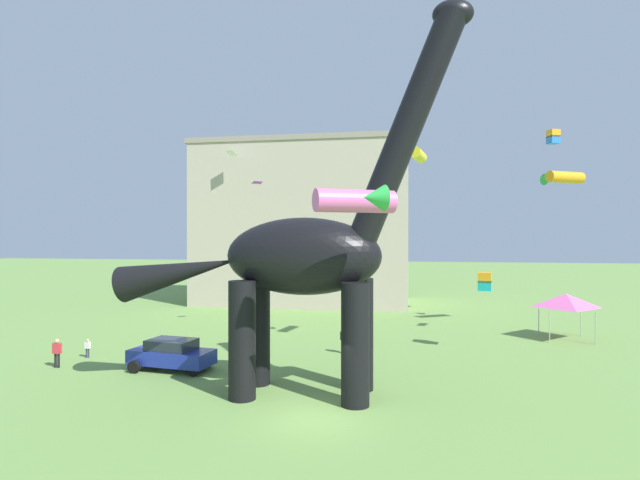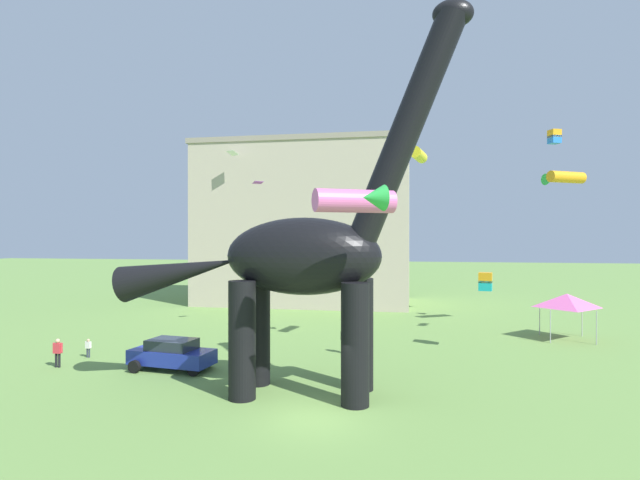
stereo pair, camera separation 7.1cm
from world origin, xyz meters
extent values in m
plane|color=#6B9347|center=(0.00, 0.00, 0.00)|extent=(240.00, 240.00, 0.00)
cylinder|color=black|center=(1.40, 3.81, 2.45)|extent=(1.13, 1.13, 4.90)
cylinder|color=black|center=(1.40, 1.65, 2.45)|extent=(1.13, 1.13, 4.90)
cylinder|color=black|center=(-3.30, 3.81, 2.45)|extent=(1.13, 1.13, 4.90)
cylinder|color=black|center=(-3.30, 1.65, 2.45)|extent=(1.13, 1.13, 4.90)
ellipsoid|color=black|center=(-0.95, 2.73, 5.89)|extent=(6.71, 2.89, 3.30)
cylinder|color=black|center=(3.40, 2.73, 11.18)|extent=(4.82, 1.24, 9.55)
ellipsoid|color=black|center=(5.24, 2.73, 15.72)|extent=(1.65, 1.03, 1.13)
cone|color=black|center=(-6.57, 2.73, 5.14)|extent=(5.89, 1.65, 2.79)
cube|color=navy|center=(-8.29, 5.40, 0.67)|extent=(4.40, 2.33, 0.72)
cube|color=#232B35|center=(-8.29, 5.40, 1.29)|extent=(2.46, 1.86, 0.52)
cylinder|color=black|center=(-6.74, 6.29, 0.31)|extent=(0.64, 0.30, 0.62)
cylinder|color=black|center=(-6.74, 4.51, 0.31)|extent=(0.64, 0.30, 0.62)
cylinder|color=black|center=(-9.85, 6.29, 0.31)|extent=(0.64, 0.30, 0.62)
cylinder|color=black|center=(-9.85, 4.51, 0.31)|extent=(0.64, 0.30, 0.62)
cylinder|color=#2D3347|center=(-14.16, 7.01, 0.26)|extent=(0.09, 0.09, 0.51)
cylinder|color=#2D3347|center=(-14.04, 7.01, 0.26)|extent=(0.09, 0.09, 0.51)
cube|color=silver|center=(-14.10, 7.01, 0.70)|extent=(0.28, 0.17, 0.36)
sphere|color=tan|center=(-14.10, 7.01, 0.96)|extent=(0.16, 0.16, 0.16)
cylinder|color=silver|center=(-14.26, 7.01, 0.71)|extent=(0.07, 0.07, 0.35)
cylinder|color=silver|center=(-13.94, 7.01, 0.71)|extent=(0.07, 0.07, 0.35)
cylinder|color=black|center=(-14.39, 4.80, 0.37)|extent=(0.12, 0.12, 0.73)
cylinder|color=black|center=(-14.21, 4.80, 0.37)|extent=(0.12, 0.12, 0.73)
cube|color=#D1333D|center=(-14.30, 4.80, 0.99)|extent=(0.40, 0.24, 0.52)
sphere|color=tan|center=(-14.30, 4.80, 1.37)|extent=(0.23, 0.23, 0.23)
cylinder|color=#D1333D|center=(-14.53, 4.80, 1.02)|extent=(0.10, 0.10, 0.49)
cylinder|color=#D1333D|center=(-14.07, 4.80, 1.02)|extent=(0.10, 0.10, 0.49)
cylinder|color=#6B6056|center=(-0.22, 10.47, 0.37)|extent=(0.12, 0.12, 0.74)
cylinder|color=#6B6056|center=(-0.04, 10.47, 0.37)|extent=(0.12, 0.12, 0.74)
cube|color=black|center=(-0.13, 10.47, 1.00)|extent=(0.40, 0.25, 0.52)
sphere|color=tan|center=(-0.13, 10.47, 1.38)|extent=(0.23, 0.23, 0.23)
cylinder|color=black|center=(-0.36, 10.47, 1.03)|extent=(0.10, 0.10, 0.50)
cylinder|color=black|center=(0.10, 10.47, 1.03)|extent=(0.10, 0.10, 0.50)
cylinder|color=#B2B2B7|center=(14.97, 18.33, 1.05)|extent=(0.06, 0.06, 2.10)
cylinder|color=#B2B2B7|center=(14.97, 15.63, 1.05)|extent=(0.06, 0.06, 2.10)
cylinder|color=#B2B2B7|center=(12.27, 18.33, 1.05)|extent=(0.06, 0.06, 2.10)
cylinder|color=#B2B2B7|center=(12.27, 15.63, 1.05)|extent=(0.06, 0.06, 2.10)
pyramid|color=pink|center=(13.62, 16.98, 2.55)|extent=(3.15, 3.15, 0.90)
cylinder|color=orange|center=(14.22, 19.28, 10.86)|extent=(2.86, 2.13, 0.80)
cone|color=green|center=(13.43, 20.63, 10.86)|extent=(1.04, 1.08, 0.84)
cube|color=purple|center=(-6.93, 15.58, 10.50)|extent=(0.84, 0.82, 0.14)
cylinder|color=yellow|center=(4.00, 11.05, 11.39)|extent=(1.07, 2.41, 0.65)
cone|color=#19B2B7|center=(2.74, 11.29, 11.39)|extent=(0.78, 0.70, 0.68)
cube|color=white|center=(-12.46, 25.64, 14.37)|extent=(1.30, 1.20, 0.37)
cylinder|color=pink|center=(1.63, -0.62, 7.98)|extent=(2.97, 2.11, 0.82)
cone|color=green|center=(2.39, -2.04, 7.98)|extent=(1.05, 1.10, 0.86)
cube|color=orange|center=(14.46, 23.23, 14.67)|extent=(0.97, 0.97, 0.60)
cube|color=#287AE5|center=(14.46, 23.23, 14.20)|extent=(0.97, 0.97, 0.60)
cube|color=orange|center=(7.84, 12.24, 4.34)|extent=(0.87, 0.87, 0.59)
cube|color=#19B2B7|center=(7.84, 12.24, 3.88)|extent=(0.87, 0.87, 0.59)
cube|color=#B7A893|center=(-7.02, 32.46, 7.83)|extent=(20.84, 10.92, 15.66)
cube|color=gray|center=(-7.02, 32.46, 15.91)|extent=(21.26, 11.13, 0.50)
camera|label=1|loc=(3.51, -18.33, 6.73)|focal=28.37mm
camera|label=2|loc=(3.58, -18.31, 6.73)|focal=28.37mm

